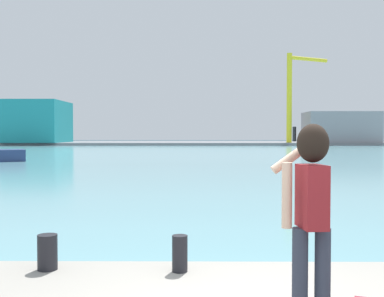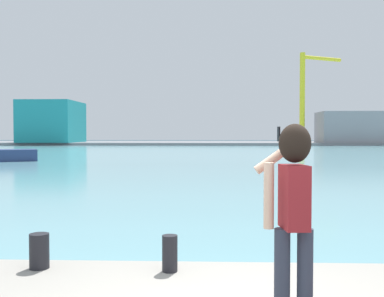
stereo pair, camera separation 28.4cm
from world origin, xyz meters
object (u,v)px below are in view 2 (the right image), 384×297
Objects in this scene: warehouse_left at (52,122)px; warehouse_right at (354,127)px; harbor_bollard at (170,253)px; harbor_bollard_2 at (39,251)px; port_crane at (306,89)px; person_photographer at (293,201)px.

warehouse_left reaches higher than warehouse_right.
harbor_bollard_2 is at bearing 177.66° from harbor_bollard.
port_crane is (-9.53, -1.25, 7.22)m from warehouse_right.
person_photographer is 4.07× the size of harbor_bollard_2.
person_photographer is 0.13× the size of warehouse_left.
warehouse_right is (27.25, 86.65, 1.91)m from person_photographer.
warehouse_right is (30.06, 85.16, 2.76)m from harbor_bollard_2.
port_crane reaches higher than harbor_bollard.
harbor_bollard_2 is at bearing -103.75° from port_crane.
warehouse_right is at bearing 70.55° from harbor_bollard_2.
harbor_bollard is 1.61m from harbor_bollard_2.
person_photographer reaches higher than harbor_bollard_2.
harbor_bollard is 0.03× the size of warehouse_right.
warehouse_left reaches higher than harbor_bollard_2.
warehouse_right is at bearing -0.96° from warehouse_left.
harbor_bollard is (-1.20, 1.42, -0.85)m from person_photographer.
port_crane reaches higher than warehouse_right.
warehouse_right is (28.45, 85.22, 2.76)m from harbor_bollard.
warehouse_right is at bearing -23.86° from person_photographer.
warehouse_right reaches higher than person_photographer.
harbor_bollard is at bearing -108.46° from warehouse_right.
person_photographer is 0.13× the size of warehouse_right.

